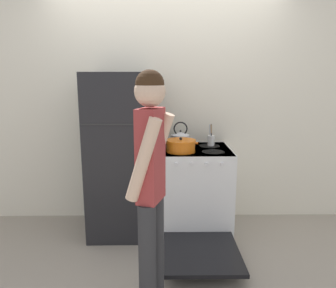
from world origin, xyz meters
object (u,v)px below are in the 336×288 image
stove_range (195,191)px  tea_kettle (181,138)px  person (151,181)px  refrigerator (121,154)px  utensil_jar (211,140)px  dutch_oven_pot (181,146)px

stove_range → tea_kettle: tea_kettle is taller
stove_range → person: person is taller
tea_kettle → stove_range: bearing=-50.0°
refrigerator → tea_kettle: 0.64m
utensil_jar → refrigerator: bearing=-171.0°
refrigerator → person: 1.28m
dutch_oven_pot → person: size_ratio=0.20×
dutch_oven_pot → utensil_jar: 0.44m
refrigerator → person: person is taller
dutch_oven_pot → person: bearing=-102.9°
tea_kettle → person: (-0.26, -1.37, -0.02)m
stove_range → dutch_oven_pot: bearing=-147.5°
stove_range → person: bearing=-109.0°
dutch_oven_pot → utensil_jar: size_ratio=1.44×
dutch_oven_pot → tea_kettle: size_ratio=1.30×
dutch_oven_pot → stove_range: bearing=32.5°
stove_range → utensil_jar: size_ratio=6.00×
dutch_oven_pot → person: 1.12m
tea_kettle → dutch_oven_pot: bearing=-92.6°
dutch_oven_pot → refrigerator: bearing=167.3°
stove_range → dutch_oven_pot: (-0.16, -0.10, 0.50)m
tea_kettle → utensil_jar: size_ratio=1.11×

